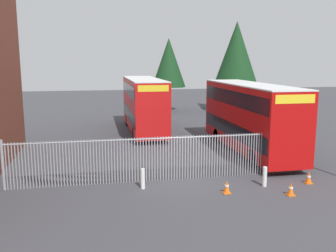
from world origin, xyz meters
name	(u,v)px	position (x,y,z in m)	size (l,w,h in m)	color
ground_plane	(157,144)	(0.00, 8.00, 0.00)	(100.00, 100.00, 0.00)	#3D3D42
palisade_fence	(165,157)	(-0.95, 0.00, 1.18)	(15.11, 0.14, 2.35)	gray
double_decker_bus_near_gate	(250,115)	(5.43, 4.57, 2.42)	(2.54, 10.81, 4.42)	#B70C0C
double_decker_bus_behind_fence_left	(144,103)	(-0.34, 12.87, 2.42)	(2.54, 10.81, 4.42)	red
bollard_near_left	(143,179)	(-2.17, -1.04, 0.47)	(0.20, 0.20, 0.95)	silver
bollard_center_front	(265,177)	(3.51, -1.83, 0.47)	(0.20, 0.20, 0.95)	silver
traffic_cone_by_gate	(291,189)	(4.12, -3.16, 0.29)	(0.34, 0.34, 0.59)	orange
traffic_cone_mid_forecourt	(309,178)	(5.80, -1.84, 0.29)	(0.34, 0.34, 0.59)	orange
traffic_cone_near_kerb	(227,187)	(1.44, -2.36, 0.29)	(0.34, 0.34, 0.59)	orange
tree_tall_back	(169,63)	(4.14, 24.79, 5.62)	(3.89, 3.89, 8.42)	#4C3823
tree_short_side	(236,55)	(11.67, 23.13, 6.46)	(5.29, 5.29, 10.25)	#4C3823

